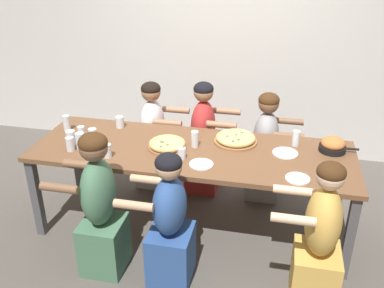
# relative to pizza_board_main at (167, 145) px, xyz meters

# --- Properties ---
(ground_plane) EXTENTS (18.00, 18.00, 0.00)m
(ground_plane) POSITION_rel_pizza_board_main_xyz_m (0.21, 0.02, -0.82)
(ground_plane) COLOR #514C47
(ground_plane) RESTS_ON ground
(restaurant_back_panel) EXTENTS (10.00, 0.06, 3.20)m
(restaurant_back_panel) POSITION_rel_pizza_board_main_xyz_m (0.21, 1.71, 0.78)
(restaurant_back_panel) COLOR silver
(restaurant_back_panel) RESTS_ON ground
(dining_table) EXTENTS (2.69, 0.90, 0.78)m
(dining_table) POSITION_rel_pizza_board_main_xyz_m (0.21, 0.02, -0.10)
(dining_table) COLOR brown
(dining_table) RESTS_ON ground
(pizza_board_main) EXTENTS (0.32, 0.32, 0.06)m
(pizza_board_main) POSITION_rel_pizza_board_main_xyz_m (0.00, 0.00, 0.00)
(pizza_board_main) COLOR #996B42
(pizza_board_main) RESTS_ON dining_table
(pizza_board_second) EXTENTS (0.37, 0.37, 0.06)m
(pizza_board_second) POSITION_rel_pizza_board_main_xyz_m (0.55, 0.23, -0.00)
(pizza_board_second) COLOR #996B42
(pizza_board_second) RESTS_ON dining_table
(skillet_bowl) EXTENTS (0.32, 0.22, 0.13)m
(skillet_bowl) POSITION_rel_pizza_board_main_xyz_m (1.35, 0.24, 0.02)
(skillet_bowl) COLOR black
(skillet_bowl) RESTS_ON dining_table
(empty_plate_a) EXTENTS (0.19, 0.19, 0.02)m
(empty_plate_a) POSITION_rel_pizza_board_main_xyz_m (0.34, -0.23, -0.03)
(empty_plate_a) COLOR white
(empty_plate_a) RESTS_ON dining_table
(empty_plate_b) EXTENTS (0.21, 0.21, 0.02)m
(empty_plate_b) POSITION_rel_pizza_board_main_xyz_m (0.97, 0.11, -0.03)
(empty_plate_b) COLOR white
(empty_plate_b) RESTS_ON dining_table
(empty_plate_c) EXTENTS (0.18, 0.18, 0.02)m
(empty_plate_c) POSITION_rel_pizza_board_main_xyz_m (1.07, -0.29, -0.03)
(empty_plate_c) COLOR white
(empty_plate_c) RESTS_ON dining_table
(cocktail_glass_blue) EXTENTS (0.07, 0.07, 0.12)m
(cocktail_glass_blue) POSITION_rel_pizza_board_main_xyz_m (0.16, -0.16, 0.01)
(cocktail_glass_blue) COLOR silver
(cocktail_glass_blue) RESTS_ON dining_table
(drinking_glass_a) EXTENTS (0.06, 0.06, 0.11)m
(drinking_glass_a) POSITION_rel_pizza_board_main_xyz_m (-0.79, 0.04, 0.02)
(drinking_glass_a) COLOR silver
(drinking_glass_a) RESTS_ON dining_table
(drinking_glass_b) EXTENTS (0.06, 0.06, 0.11)m
(drinking_glass_b) POSITION_rel_pizza_board_main_xyz_m (-0.43, -0.26, 0.02)
(drinking_glass_b) COLOR silver
(drinking_glass_b) RESTS_ON dining_table
(drinking_glass_c) EXTENTS (0.07, 0.07, 0.13)m
(drinking_glass_c) POSITION_rel_pizza_board_main_xyz_m (1.06, 0.29, 0.03)
(drinking_glass_c) COLOR silver
(drinking_glass_c) RESTS_ON dining_table
(drinking_glass_d) EXTENTS (0.07, 0.07, 0.12)m
(drinking_glass_d) POSITION_rel_pizza_board_main_xyz_m (-0.78, -0.21, 0.02)
(drinking_glass_d) COLOR silver
(drinking_glass_d) RESTS_ON dining_table
(drinking_glass_e) EXTENTS (0.08, 0.08, 0.11)m
(drinking_glass_e) POSITION_rel_pizza_board_main_xyz_m (-0.54, 0.32, 0.01)
(drinking_glass_e) COLOR silver
(drinking_glass_e) RESTS_ON dining_table
(drinking_glass_f) EXTENTS (0.07, 0.07, 0.10)m
(drinking_glass_f) POSITION_rel_pizza_board_main_xyz_m (-0.68, 0.02, 0.02)
(drinking_glass_f) COLOR silver
(drinking_glass_f) RESTS_ON dining_table
(drinking_glass_g) EXTENTS (0.06, 0.06, 0.14)m
(drinking_glass_g) POSITION_rel_pizza_board_main_xyz_m (-0.99, 0.16, 0.03)
(drinking_glass_g) COLOR silver
(drinking_glass_g) RESTS_ON dining_table
(drinking_glass_h) EXTENTS (0.06, 0.06, 0.14)m
(drinking_glass_h) POSITION_rel_pizza_board_main_xyz_m (0.22, 0.08, 0.04)
(drinking_glass_h) COLOR silver
(drinking_glass_h) RESTS_ON dining_table
(drinking_glass_i) EXTENTS (0.08, 0.08, 0.12)m
(drinking_glass_i) POSITION_rel_pizza_board_main_xyz_m (-0.83, -0.10, 0.03)
(drinking_glass_i) COLOR silver
(drinking_glass_i) RESTS_ON dining_table
(drinking_glass_j) EXTENTS (0.07, 0.07, 0.13)m
(drinking_glass_j) POSITION_rel_pizza_board_main_xyz_m (-0.72, -0.15, 0.02)
(drinking_glass_j) COLOR silver
(drinking_glass_j) RESTS_ON dining_table
(diner_far_midright) EXTENTS (0.51, 0.40, 1.09)m
(diner_far_midright) POSITION_rel_pizza_board_main_xyz_m (0.80, 0.69, -0.32)
(diner_far_midright) COLOR #99999E
(diner_far_midright) RESTS_ON ground
(diner_far_midleft) EXTENTS (0.51, 0.40, 1.12)m
(diner_far_midleft) POSITION_rel_pizza_board_main_xyz_m (-0.34, 0.69, -0.30)
(diner_far_midleft) COLOR silver
(diner_far_midleft) RESTS_ON ground
(diner_near_center) EXTENTS (0.51, 0.40, 1.08)m
(diner_near_center) POSITION_rel_pizza_board_main_xyz_m (0.19, -0.65, -0.33)
(diner_near_center) COLOR #2D5193
(diner_near_center) RESTS_ON ground
(diner_far_center) EXTENTS (0.51, 0.40, 1.16)m
(diner_far_center) POSITION_rel_pizza_board_main_xyz_m (0.18, 0.69, -0.29)
(diner_far_center) COLOR #B22D2D
(diner_far_center) RESTS_ON ground
(diner_near_right) EXTENTS (0.51, 0.40, 1.13)m
(diner_near_right) POSITION_rel_pizza_board_main_xyz_m (1.24, -0.65, -0.30)
(diner_near_right) COLOR gold
(diner_near_right) RESTS_ON ground
(diner_near_midleft) EXTENTS (0.51, 0.40, 1.18)m
(diner_near_midleft) POSITION_rel_pizza_board_main_xyz_m (-0.35, -0.65, -0.27)
(diner_near_midleft) COLOR #477556
(diner_near_midleft) RESTS_ON ground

